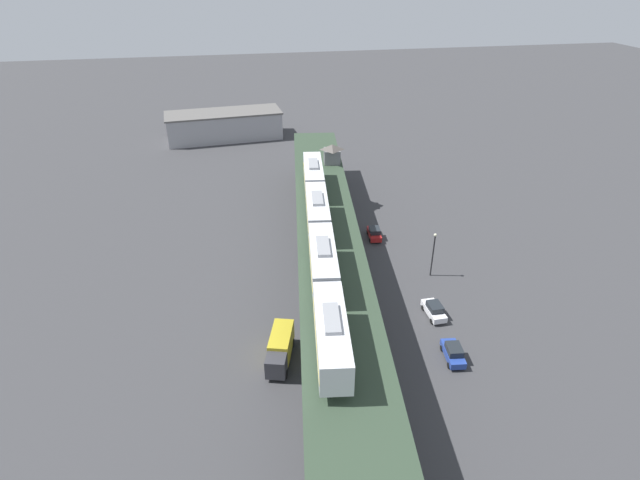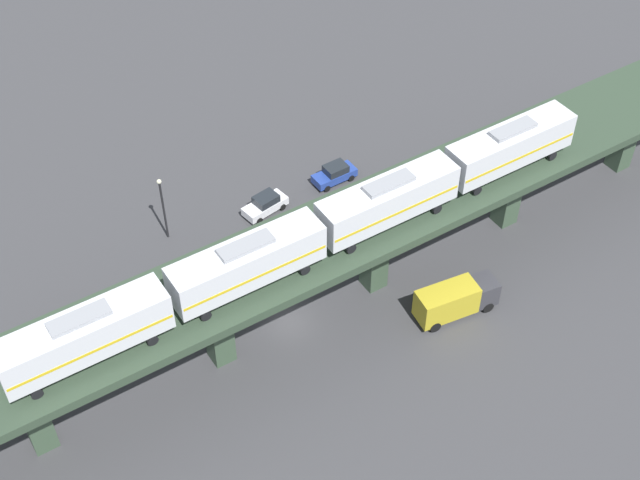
{
  "view_description": "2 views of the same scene",
  "coord_description": "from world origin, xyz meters",
  "px_view_note": "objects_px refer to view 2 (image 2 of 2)",
  "views": [
    {
      "loc": [
        -11.76,
        -54.55,
        40.37
      ],
      "look_at": [
        -1.67,
        -1.87,
        9.93
      ],
      "focal_mm": 28.0,
      "sensor_mm": 36.0,
      "label": 1
    },
    {
      "loc": [
        -38.51,
        29.45,
        57.61
      ],
      "look_at": [
        -1.67,
        -1.87,
        9.93
      ],
      "focal_mm": 50.0,
      "sensor_mm": 36.0,
      "label": 2
    }
  ],
  "objects_px": {
    "street_car_white": "(265,204)",
    "street_lamp": "(163,204)",
    "subway_train": "(320,230)",
    "delivery_truck": "(455,299)",
    "street_car_blue": "(335,174)",
    "street_car_red": "(75,328)"
  },
  "relations": [
    {
      "from": "subway_train",
      "to": "street_car_blue",
      "type": "xyz_separation_m",
      "value": [
        13.08,
        -13.02,
        -10.03
      ]
    },
    {
      "from": "subway_train",
      "to": "street_car_white",
      "type": "bearing_deg",
      "value": -20.0
    },
    {
      "from": "street_car_white",
      "to": "street_lamp",
      "type": "distance_m",
      "value": 10.04
    },
    {
      "from": "street_car_blue",
      "to": "delivery_truck",
      "type": "height_order",
      "value": "delivery_truck"
    },
    {
      "from": "street_car_blue",
      "to": "delivery_truck",
      "type": "bearing_deg",
      "value": 169.6
    },
    {
      "from": "delivery_truck",
      "to": "street_lamp",
      "type": "relative_size",
      "value": 1.09
    },
    {
      "from": "street_car_blue",
      "to": "street_car_red",
      "type": "relative_size",
      "value": 1.0
    },
    {
      "from": "street_car_red",
      "to": "street_lamp",
      "type": "relative_size",
      "value": 0.66
    },
    {
      "from": "street_car_red",
      "to": "delivery_truck",
      "type": "height_order",
      "value": "delivery_truck"
    },
    {
      "from": "delivery_truck",
      "to": "subway_train",
      "type": "bearing_deg",
      "value": 55.76
    },
    {
      "from": "subway_train",
      "to": "street_car_blue",
      "type": "bearing_deg",
      "value": -44.85
    },
    {
      "from": "street_car_red",
      "to": "street_lamp",
      "type": "distance_m",
      "value": 13.59
    },
    {
      "from": "subway_train",
      "to": "delivery_truck",
      "type": "height_order",
      "value": "subway_train"
    },
    {
      "from": "street_car_red",
      "to": "street_car_white",
      "type": "bearing_deg",
      "value": -85.2
    },
    {
      "from": "subway_train",
      "to": "street_lamp",
      "type": "xyz_separation_m",
      "value": [
        17.12,
        3.9,
        -6.86
      ]
    },
    {
      "from": "delivery_truck",
      "to": "street_car_red",
      "type": "bearing_deg",
      "value": 53.97
    },
    {
      "from": "street_car_white",
      "to": "street_car_red",
      "type": "distance_m",
      "value": 21.32
    },
    {
      "from": "subway_train",
      "to": "delivery_truck",
      "type": "bearing_deg",
      "value": -124.24
    },
    {
      "from": "street_car_white",
      "to": "street_car_red",
      "type": "bearing_deg",
      "value": 94.8
    },
    {
      "from": "street_car_white",
      "to": "street_car_red",
      "type": "relative_size",
      "value": 0.97
    },
    {
      "from": "street_car_white",
      "to": "delivery_truck",
      "type": "relative_size",
      "value": 0.59
    },
    {
      "from": "street_car_white",
      "to": "delivery_truck",
      "type": "xyz_separation_m",
      "value": [
        -20.4,
        -4.35,
        0.82
      ]
    }
  ]
}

